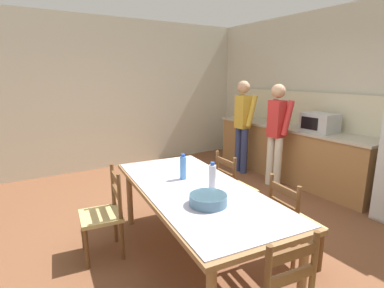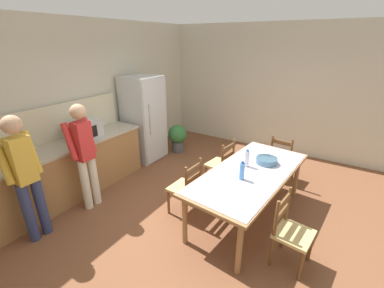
{
  "view_description": "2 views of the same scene",
  "coord_description": "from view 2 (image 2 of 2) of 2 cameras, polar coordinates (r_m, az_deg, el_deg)",
  "views": [
    {
      "loc": [
        2.65,
        -2.0,
        1.83
      ],
      "look_at": [
        -0.25,
        -0.22,
        1.04
      ],
      "focal_mm": 28.0,
      "sensor_mm": 36.0,
      "label": 1
    },
    {
      "loc": [
        -2.85,
        -1.58,
        2.53
      ],
      "look_at": [
        -0.16,
        0.12,
        1.23
      ],
      "focal_mm": 24.0,
      "sensor_mm": 36.0,
      "label": 2
    }
  ],
  "objects": [
    {
      "name": "wall_right",
      "position": [
        6.41,
        17.73,
        11.47
      ],
      "size": [
        0.12,
        5.2,
        2.9
      ],
      "primitive_type": "cube",
      "color": "beige",
      "rests_on": "ground"
    },
    {
      "name": "kitchen_counter",
      "position": [
        4.76,
        -27.33,
        -6.12
      ],
      "size": [
        3.14,
        0.66,
        0.94
      ],
      "color": "#9E7042",
      "rests_on": "ground"
    },
    {
      "name": "chair_side_far_left",
      "position": [
        3.95,
        -1.3,
        -9.72
      ],
      "size": [
        0.44,
        0.42,
        0.91
      ],
      "rotation": [
        0.0,
        0.0,
        3.09
      ],
      "color": "brown",
      "rests_on": "ground"
    },
    {
      "name": "dining_table",
      "position": [
        3.84,
        12.76,
        -6.87
      ],
      "size": [
        2.32,
        1.21,
        0.77
      ],
      "rotation": [
        0.0,
        0.0,
        -0.1
      ],
      "color": "olive",
      "rests_on": "ground"
    },
    {
      "name": "counter_splashback",
      "position": [
        4.75,
        -30.89,
        3.19
      ],
      "size": [
        3.1,
        0.03,
        0.6
      ],
      "primitive_type": "cube",
      "color": "beige",
      "rests_on": "kitchen_counter"
    },
    {
      "name": "person_at_counter",
      "position": [
        4.21,
        -22.8,
        -1.65
      ],
      "size": [
        0.42,
        0.29,
        1.69
      ],
      "rotation": [
        0.0,
        0.0,
        1.57
      ],
      "color": "silver",
      "rests_on": "ground"
    },
    {
      "name": "person_at_sink",
      "position": [
        3.86,
        -33.16,
        -5.51
      ],
      "size": [
        0.43,
        0.3,
        1.73
      ],
      "rotation": [
        0.0,
        0.0,
        1.57
      ],
      "color": "navy",
      "rests_on": "ground"
    },
    {
      "name": "serving_bowl",
      "position": [
        4.08,
        16.23,
        -3.46
      ],
      "size": [
        0.32,
        0.32,
        0.09
      ],
      "color": "slate",
      "rests_on": "dining_table"
    },
    {
      "name": "potted_plant",
      "position": [
        6.13,
        -3.22,
        1.69
      ],
      "size": [
        0.44,
        0.44,
        0.67
      ],
      "color": "#4C4C51",
      "rests_on": "ground"
    },
    {
      "name": "refrigerator",
      "position": [
        5.74,
        -10.62,
        5.5
      ],
      "size": [
        0.74,
        0.73,
        1.83
      ],
      "color": "silver",
      "rests_on": "ground"
    },
    {
      "name": "bottle_off_centre",
      "position": [
        3.88,
        12.08,
        -3.19
      ],
      "size": [
        0.07,
        0.07,
        0.27
      ],
      "color": "silver",
      "rests_on": "dining_table"
    },
    {
      "name": "chair_head_end",
      "position": [
        5.14,
        19.37,
        -3.09
      ],
      "size": [
        0.45,
        0.46,
        0.91
      ],
      "rotation": [
        0.0,
        0.0,
        1.46
      ],
      "color": "brown",
      "rests_on": "ground"
    },
    {
      "name": "ground_plane",
      "position": [
        4.13,
        2.6,
        -15.64
      ],
      "size": [
        8.32,
        8.32,
        0.0
      ],
      "primitive_type": "plane",
      "color": "brown"
    },
    {
      "name": "chair_side_far_right",
      "position": [
        4.67,
        6.48,
        -4.51
      ],
      "size": [
        0.47,
        0.45,
        0.91
      ],
      "rotation": [
        0.0,
        0.0,
        3.02
      ],
      "color": "brown",
      "rests_on": "ground"
    },
    {
      "name": "bottle_near_centre",
      "position": [
        3.52,
        11.03,
        -5.9
      ],
      "size": [
        0.07,
        0.07,
        0.27
      ],
      "color": "#4C8ED6",
      "rests_on": "dining_table"
    },
    {
      "name": "microwave",
      "position": [
        4.79,
        -22.73,
        2.9
      ],
      "size": [
        0.5,
        0.39,
        0.3
      ],
      "color": "#B2B7BC",
      "rests_on": "kitchen_counter"
    },
    {
      "name": "chair_side_near_left",
      "position": [
        3.37,
        21.09,
        -17.79
      ],
      "size": [
        0.47,
        0.45,
        0.91
      ],
      "rotation": [
        0.0,
        0.0,
        -0.12
      ],
      "color": "brown",
      "rests_on": "ground"
    },
    {
      "name": "wall_back",
      "position": [
        5.22,
        -23.68,
        8.41
      ],
      "size": [
        6.52,
        0.12,
        2.9
      ],
      "primitive_type": "cube",
      "color": "beige",
      "rests_on": "ground"
    }
  ]
}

